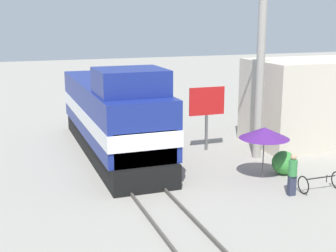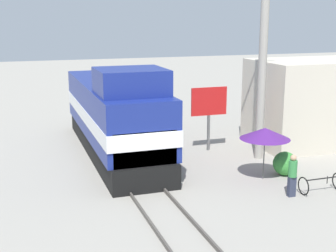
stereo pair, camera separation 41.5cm
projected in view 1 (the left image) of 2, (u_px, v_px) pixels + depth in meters
name	position (u px, v px, depth m)	size (l,w,h in m)	color
ground_plane	(139.00, 183.00, 20.22)	(120.00, 120.00, 0.00)	gray
rail_near	(123.00, 183.00, 19.96)	(0.08, 28.42, 0.15)	#4C4742
rail_far	(155.00, 179.00, 20.43)	(0.08, 28.42, 0.15)	#4C4742
locomotive	(114.00, 117.00, 23.89)	(3.18, 12.53, 4.83)	black
utility_pole	(260.00, 65.00, 22.83)	(1.80, 0.41, 9.29)	#9E998E
vendor_umbrella	(264.00, 133.00, 20.36)	(2.20, 2.20, 2.33)	#4C4C4C
billboard_sign	(207.00, 104.00, 24.66)	(2.00, 0.12, 3.41)	#595959
shrub_cluster	(284.00, 163.00, 21.24)	(1.08, 1.08, 1.08)	#388C38
person_bystander	(293.00, 173.00, 18.62)	(0.34, 0.34, 1.73)	#2D3347
bicycle	(321.00, 182.00, 19.19)	(1.73, 0.75, 0.75)	black
building_block_distant	(322.00, 101.00, 26.49)	(8.21, 4.46, 4.71)	beige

